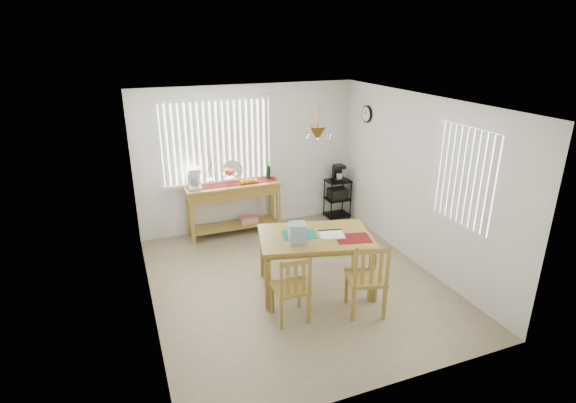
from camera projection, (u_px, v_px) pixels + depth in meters
name	position (u px, v px, depth m)	size (l,w,h in m)	color
ground	(295.00, 282.00, 6.56)	(4.00, 4.50, 0.01)	gray
room_shell	(296.00, 171.00, 5.98)	(4.20, 4.70, 2.70)	white
sideboard	(234.00, 196.00, 7.93)	(1.66, 0.47, 0.93)	#A58637
sideboard_items	(218.00, 178.00, 7.72)	(1.58, 0.40, 0.72)	maroon
wire_cart	(337.00, 195.00, 8.72)	(0.45, 0.36, 0.76)	black
cart_items	(338.00, 173.00, 8.57)	(0.18, 0.21, 0.31)	black
dining_table	(315.00, 242.00, 6.17)	(1.71, 1.32, 0.81)	#A58637
table_items	(306.00, 233.00, 5.96)	(1.15, 0.81, 0.26)	#157A64
chair_left	(291.00, 289.00, 5.55)	(0.44, 0.44, 0.91)	#A58637
chair_right	(367.00, 279.00, 5.67)	(0.58, 0.58, 1.01)	#A58637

